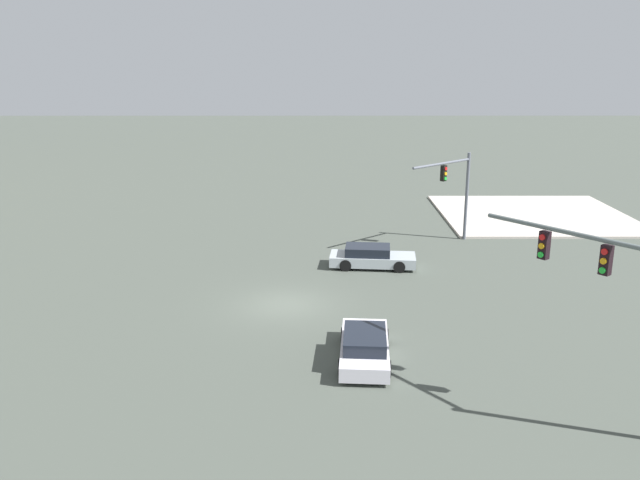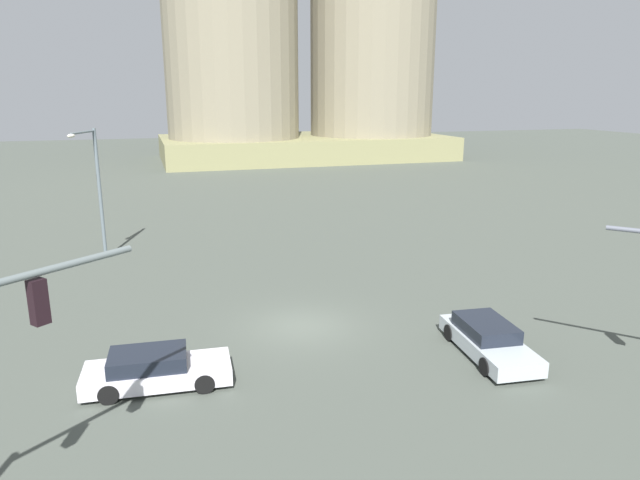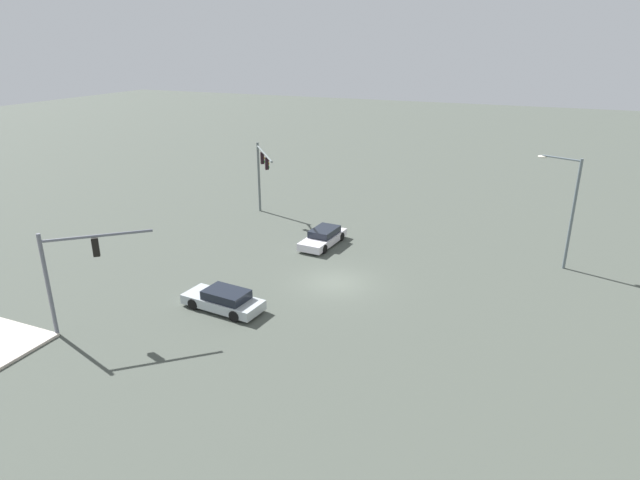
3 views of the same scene
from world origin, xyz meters
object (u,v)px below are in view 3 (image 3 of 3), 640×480
object	(u,v)px
traffic_signal_opposite_side	(71,264)
streetlamp_curved_arm	(568,204)
traffic_signal_near_corner	(262,167)
sedan_car_approaching	(224,300)
sedan_car_waiting_far	(323,237)

from	to	relation	value
traffic_signal_opposite_side	streetlamp_curved_arm	distance (m)	29.84
traffic_signal_opposite_side	traffic_signal_near_corner	bearing A→B (deg)	50.18
traffic_signal_near_corner	traffic_signal_opposite_side	world-z (taller)	traffic_signal_near_corner
traffic_signal_near_corner	sedan_car_approaching	size ratio (longest dim) A/B	1.26
traffic_signal_near_corner	sedan_car_waiting_far	bearing A→B (deg)	22.07
traffic_signal_near_corner	streetlamp_curved_arm	distance (m)	23.60
traffic_signal_near_corner	traffic_signal_opposite_side	distance (m)	20.84
traffic_signal_near_corner	sedan_car_approaching	xyz separation A→B (m)	(15.80, 6.18, -3.85)
traffic_signal_opposite_side	sedan_car_waiting_far	distance (m)	18.28
traffic_signal_opposite_side	streetlamp_curved_arm	world-z (taller)	streetlamp_curved_arm
traffic_signal_opposite_side	streetlamp_curved_arm	size ratio (longest dim) A/B	0.75
traffic_signal_opposite_side	sedan_car_approaching	xyz separation A→B (m)	(-5.02, 5.52, -3.23)
traffic_signal_near_corner	sedan_car_waiting_far	xyz separation A→B (m)	(4.11, 7.34, -3.85)
traffic_signal_near_corner	sedan_car_waiting_far	distance (m)	9.25
streetlamp_curved_arm	sedan_car_approaching	size ratio (longest dim) A/B	1.53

